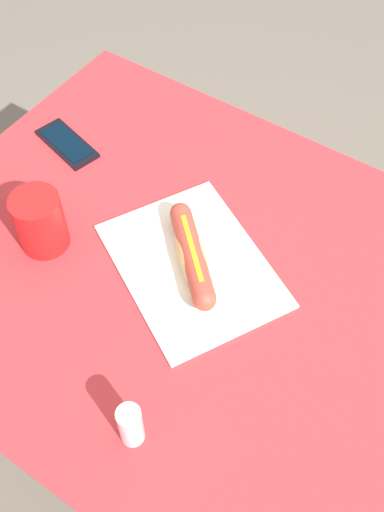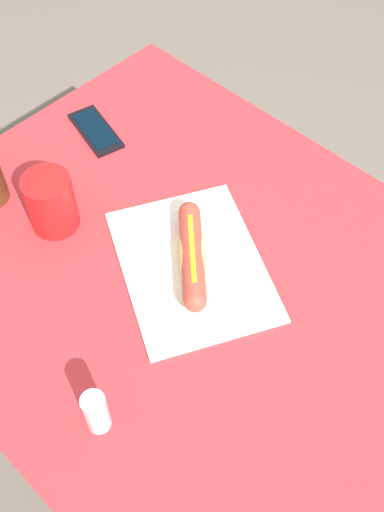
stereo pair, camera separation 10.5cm
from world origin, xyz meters
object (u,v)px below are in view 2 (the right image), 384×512
object	(u,v)px
hot_dog	(192,255)
salt_shaker	(96,412)
drinking_cup	(51,203)
cell_phone	(96,131)

from	to	relation	value
hot_dog	salt_shaker	size ratio (longest dim) A/B	2.05
hot_dog	drinking_cup	xyz separation A→B (m)	(0.25, 0.10, 0.02)
drinking_cup	salt_shaker	distance (m)	0.40
cell_phone	drinking_cup	distance (m)	0.25
drinking_cup	cell_phone	bearing A→B (deg)	-57.93
cell_phone	drinking_cup	bearing A→B (deg)	122.07
salt_shaker	hot_dog	bearing A→B (deg)	-71.92
drinking_cup	salt_shaker	size ratio (longest dim) A/B	1.33
hot_dog	drinking_cup	size ratio (longest dim) A/B	1.54
hot_dog	cell_phone	bearing A→B (deg)	-15.73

